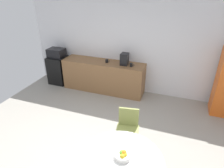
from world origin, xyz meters
name	(u,v)px	position (x,y,z in m)	size (l,w,h in m)	color
ground_plane	(84,162)	(0.00, 0.00, 0.00)	(6.00, 6.00, 0.00)	#9E998E
wall_back	(130,47)	(0.00, 3.00, 1.30)	(6.00, 0.10, 2.60)	silver
counter_block	(104,76)	(-0.67, 2.65, 0.45)	(2.38, 0.60, 0.90)	brown
mini_fridge	(59,70)	(-2.22, 2.65, 0.43)	(0.54, 0.54, 0.87)	black
microwave	(56,53)	(-2.22, 2.65, 1.00)	(0.48, 0.38, 0.26)	black
round_table	(120,166)	(0.80, -0.36, 0.61)	(1.21, 1.21, 0.72)	silver
chair_olive	(128,125)	(0.63, 0.65, 0.52)	(0.48, 0.48, 0.83)	silver
fruit_bowl	(123,155)	(0.81, -0.30, 0.77)	(0.24, 0.24, 0.13)	silver
mug_white	(107,61)	(-0.56, 2.64, 0.95)	(0.13, 0.08, 0.09)	black
mug_green	(131,65)	(0.17, 2.57, 0.95)	(0.13, 0.08, 0.09)	black
coffee_maker	(125,59)	(-0.05, 2.65, 1.06)	(0.20, 0.24, 0.32)	black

